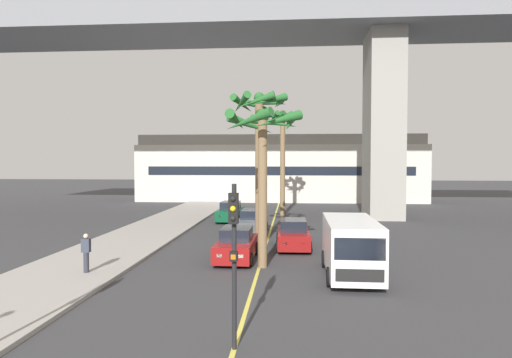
{
  "coord_description": "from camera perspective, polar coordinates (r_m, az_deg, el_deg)",
  "views": [
    {
      "loc": [
        1.44,
        -3.9,
        4.76
      ],
      "look_at": [
        0.0,
        14.0,
        4.05
      ],
      "focal_mm": 31.12,
      "sensor_mm": 36.0,
      "label": 1
    }
  ],
  "objects": [
    {
      "name": "sidewalk_left",
      "position": [
        22.52,
        -20.62,
        -9.88
      ],
      "size": [
        4.8,
        80.0,
        0.15
      ],
      "primitive_type": "cube",
      "color": "#9E9991",
      "rests_on": "ground"
    },
    {
      "name": "lane_stripe_center",
      "position": [
        28.34,
        1.64,
        -7.39
      ],
      "size": [
        0.14,
        56.0,
        0.01
      ],
      "primitive_type": "cube",
      "color": "#DBCC4C",
      "rests_on": "ground"
    },
    {
      "name": "bridge_overpass",
      "position": [
        39.58,
        4.11,
        18.43
      ],
      "size": [
        67.22,
        8.0,
        19.68
      ],
      "color": "slate",
      "rests_on": "ground"
    },
    {
      "name": "pier_building_backdrop",
      "position": [
        54.64,
        3.09,
        1.35
      ],
      "size": [
        33.9,
        8.04,
        7.9
      ],
      "color": "beige",
      "rests_on": "ground"
    },
    {
      "name": "car_queue_front",
      "position": [
        35.45,
        -3.33,
        -4.28
      ],
      "size": [
        1.91,
        4.14,
        1.56
      ],
      "color": "#0C4728",
      "rests_on": "ground"
    },
    {
      "name": "car_queue_second",
      "position": [
        21.67,
        -2.53,
        -8.48
      ],
      "size": [
        1.88,
        4.12,
        1.56
      ],
      "color": "maroon",
      "rests_on": "ground"
    },
    {
      "name": "car_queue_third",
      "position": [
        29.52,
        -0.5,
        -5.59
      ],
      "size": [
        1.91,
        4.14,
        1.56
      ],
      "color": "#4C5156",
      "rests_on": "ground"
    },
    {
      "name": "car_queue_fourth",
      "position": [
        24.63,
        4.79,
        -7.18
      ],
      "size": [
        1.92,
        4.14,
        1.56
      ],
      "color": "maroon",
      "rests_on": "ground"
    },
    {
      "name": "delivery_van",
      "position": [
        18.83,
        12.09,
        -8.41
      ],
      "size": [
        2.2,
        5.27,
        2.36
      ],
      "color": "white",
      "rests_on": "ground"
    },
    {
      "name": "traffic_light_median_near",
      "position": [
        11.19,
        -2.86,
        -8.27
      ],
      "size": [
        0.24,
        0.37,
        4.2
      ],
      "color": "black",
      "rests_on": "ground"
    },
    {
      "name": "palm_tree_near_median",
      "position": [
        39.2,
        3.46,
        5.71
      ],
      "size": [
        2.6,
        2.62,
        9.25
      ],
      "color": "brown",
      "rests_on": "ground"
    },
    {
      "name": "palm_tree_mid_median",
      "position": [
        19.8,
        0.86,
        4.76
      ],
      "size": [
        3.56,
        3.67,
        7.1
      ],
      "color": "brown",
      "rests_on": "ground"
    },
    {
      "name": "palm_tree_far_median",
      "position": [
        24.94,
        0.45,
        6.71
      ],
      "size": [
        3.31,
        3.38,
        8.62
      ],
      "color": "brown",
      "rests_on": "ground"
    },
    {
      "name": "pedestrian_near_crosswalk",
      "position": [
        19.91,
        -21.0,
        -8.78
      ],
      "size": [
        0.34,
        0.22,
        1.62
      ],
      "color": "#2D2D38",
      "rests_on": "sidewalk_left"
    }
  ]
}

